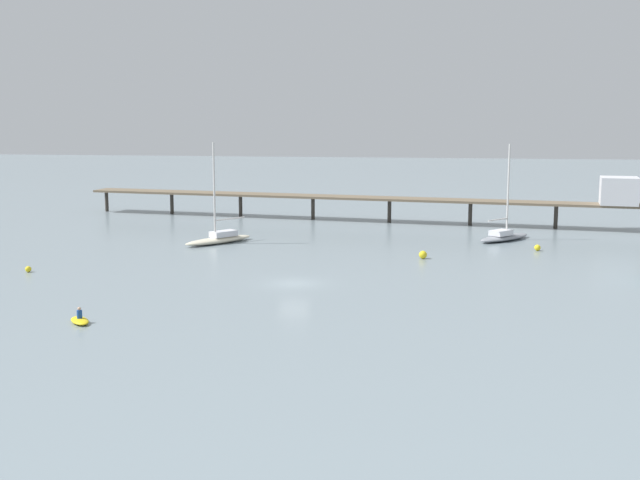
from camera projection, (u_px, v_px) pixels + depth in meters
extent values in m
plane|color=gray|center=(294.00, 283.00, 67.23)|extent=(400.00, 400.00, 0.00)
cube|color=brown|center=(351.00, 198.00, 106.48)|extent=(76.15, 13.53, 0.30)
cylinder|color=#38332D|center=(107.00, 201.00, 117.03)|extent=(0.50, 0.50, 2.98)
cylinder|color=#38332D|center=(172.00, 204.00, 114.09)|extent=(0.50, 0.50, 2.98)
cylinder|color=#38332D|center=(241.00, 206.00, 111.15)|extent=(0.50, 0.50, 2.98)
cylinder|color=#38332D|center=(313.00, 208.00, 108.21)|extent=(0.50, 0.50, 2.98)
cylinder|color=#38332D|center=(389.00, 211.00, 105.27)|extent=(0.50, 0.50, 2.98)
cylinder|color=#38332D|center=(470.00, 214.00, 102.33)|extent=(0.50, 0.50, 2.98)
cylinder|color=#38332D|center=(556.00, 217.00, 99.39)|extent=(0.50, 0.50, 2.98)
cube|color=silver|center=(619.00, 191.00, 96.84)|extent=(4.88, 4.88, 3.34)
ellipsoid|color=gray|center=(504.00, 238.00, 90.22)|extent=(7.05, 7.75, 0.64)
cube|color=silver|center=(501.00, 233.00, 89.70)|extent=(2.84, 2.94, 0.59)
cylinder|color=silver|center=(508.00, 190.00, 89.63)|extent=(0.22, 0.22, 10.26)
cylinder|color=silver|center=(498.00, 220.00, 89.04)|extent=(2.34, 2.74, 0.17)
ellipsoid|color=beige|center=(219.00, 240.00, 88.14)|extent=(6.91, 8.36, 0.70)
cube|color=silver|center=(223.00, 234.00, 88.53)|extent=(2.95, 3.29, 0.62)
cylinder|color=silver|center=(214.00, 190.00, 86.95)|extent=(0.23, 0.23, 10.48)
cylinder|color=silver|center=(230.00, 219.00, 88.92)|extent=(2.61, 3.46, 0.18)
ellipsoid|color=yellow|center=(80.00, 321.00, 54.44)|extent=(2.34, 2.52, 0.35)
cylinder|color=navy|center=(79.00, 314.00, 54.37)|extent=(0.51, 0.51, 0.55)
sphere|color=tan|center=(79.00, 309.00, 54.31)|extent=(0.24, 0.24, 0.24)
sphere|color=yellow|center=(423.00, 255.00, 78.68)|extent=(0.80, 0.80, 0.80)
sphere|color=yellow|center=(537.00, 248.00, 83.27)|extent=(0.66, 0.66, 0.66)
sphere|color=yellow|center=(28.00, 269.00, 72.01)|extent=(0.56, 0.56, 0.56)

